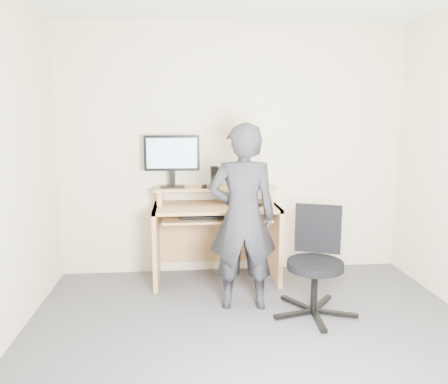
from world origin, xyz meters
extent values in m
plane|color=#505055|center=(0.00, 0.00, 0.00)|extent=(3.50, 3.50, 0.00)
cube|color=beige|center=(0.00, 1.75, 1.25)|extent=(3.50, 0.02, 2.50)
cube|color=tan|center=(-0.78, 1.45, 0.38)|extent=(0.04, 0.60, 0.75)
cube|color=tan|center=(0.38, 1.45, 0.38)|extent=(0.04, 0.60, 0.75)
cube|color=tan|center=(-0.20, 1.45, 0.73)|extent=(1.20, 0.60, 0.03)
cube|color=tan|center=(-0.20, 1.37, 0.64)|extent=(1.02, 0.38, 0.02)
cube|color=tan|center=(-0.74, 1.60, 0.82)|extent=(0.05, 0.28, 0.15)
cube|color=tan|center=(0.34, 1.60, 0.82)|extent=(0.05, 0.28, 0.15)
cube|color=tan|center=(-0.20, 1.60, 0.90)|extent=(1.20, 0.30, 0.02)
cube|color=tan|center=(-0.20, 1.74, 0.42)|extent=(1.20, 0.03, 0.65)
cube|color=black|center=(-0.62, 1.60, 0.92)|extent=(0.24, 0.15, 0.02)
cube|color=black|center=(-0.62, 1.62, 1.00)|extent=(0.05, 0.04, 0.15)
cube|color=black|center=(-0.62, 1.59, 1.25)|extent=(0.54, 0.05, 0.34)
cube|color=#86C4E7|center=(-0.62, 1.57, 1.25)|extent=(0.48, 0.02, 0.29)
cube|color=black|center=(-0.20, 1.60, 1.01)|extent=(0.08, 0.13, 0.20)
cylinder|color=#AEAEB3|center=(-0.20, 1.63, 0.99)|extent=(0.09, 0.09, 0.16)
cube|color=black|center=(-0.01, 1.58, 0.92)|extent=(0.10, 0.14, 0.01)
cube|color=black|center=(-0.31, 1.50, 0.93)|extent=(0.05, 0.05, 0.03)
torus|color=silver|center=(-0.27, 1.65, 0.92)|extent=(0.19, 0.19, 0.06)
cube|color=black|center=(-0.31, 1.36, 0.67)|extent=(0.48, 0.23, 0.03)
ellipsoid|color=black|center=(0.19, 1.35, 0.77)|extent=(0.11, 0.08, 0.04)
cube|color=black|center=(0.70, 0.53, 0.04)|extent=(0.33, 0.17, 0.03)
cube|color=black|center=(0.64, 0.73, 0.04)|extent=(0.25, 0.29, 0.03)
cube|color=black|center=(0.43, 0.75, 0.04)|extent=(0.22, 0.31, 0.03)
cube|color=black|center=(0.35, 0.55, 0.04)|extent=(0.34, 0.13, 0.03)
cube|color=black|center=(0.52, 0.42, 0.04)|extent=(0.07, 0.34, 0.03)
cylinder|color=black|center=(0.53, 0.59, 0.22)|extent=(0.05, 0.05, 0.36)
cylinder|color=black|center=(0.53, 0.59, 0.42)|extent=(0.45, 0.45, 0.06)
cube|color=black|center=(0.60, 0.78, 0.67)|extent=(0.37, 0.19, 0.40)
imported|color=black|center=(-0.03, 0.82, 0.77)|extent=(0.58, 0.39, 1.55)
camera|label=1|loc=(-0.51, -2.66, 1.59)|focal=35.00mm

